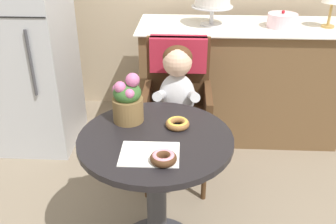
% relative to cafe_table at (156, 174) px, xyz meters
% --- Properties ---
extents(cafe_table, '(0.72, 0.72, 0.72)m').
position_rel_cafe_table_xyz_m(cafe_table, '(0.00, 0.00, 0.00)').
color(cafe_table, black).
rests_on(cafe_table, ground).
extents(wicker_chair, '(0.42, 0.45, 0.95)m').
position_rel_cafe_table_xyz_m(wicker_chair, '(0.08, 0.71, 0.13)').
color(wicker_chair, '#472D19').
rests_on(wicker_chair, ground).
extents(seated_child, '(0.27, 0.32, 0.73)m').
position_rel_cafe_table_xyz_m(seated_child, '(0.08, 0.55, 0.17)').
color(seated_child, silver).
rests_on(seated_child, ground).
extents(paper_napkin, '(0.25, 0.19, 0.00)m').
position_rel_cafe_table_xyz_m(paper_napkin, '(-0.01, -0.15, 0.21)').
color(paper_napkin, white).
rests_on(paper_napkin, cafe_table).
extents(donut_front, '(0.11, 0.11, 0.04)m').
position_rel_cafe_table_xyz_m(donut_front, '(0.10, 0.09, 0.23)').
color(donut_front, '#936033').
rests_on(donut_front, cafe_table).
extents(donut_mid, '(0.11, 0.11, 0.04)m').
position_rel_cafe_table_xyz_m(donut_mid, '(0.05, -0.20, 0.23)').
color(donut_mid, '#4C2D19').
rests_on(donut_mid, cafe_table).
extents(flower_vase, '(0.15, 0.15, 0.25)m').
position_rel_cafe_table_xyz_m(flower_vase, '(-0.15, 0.15, 0.32)').
color(flower_vase, brown).
rests_on(flower_vase, cafe_table).
extents(display_counter, '(1.56, 0.62, 0.90)m').
position_rel_cafe_table_xyz_m(display_counter, '(0.55, 1.30, -0.05)').
color(display_counter, brown).
rests_on(display_counter, ground).
extents(tiered_cake_stand, '(0.30, 0.30, 0.27)m').
position_rel_cafe_table_xyz_m(tiered_cake_stand, '(0.31, 1.30, 0.57)').
color(tiered_cake_stand, silver).
rests_on(tiered_cake_stand, display_counter).
extents(round_layer_cake, '(0.21, 0.21, 0.12)m').
position_rel_cafe_table_xyz_m(round_layer_cake, '(0.81, 1.26, 0.44)').
color(round_layer_cake, silver).
rests_on(round_layer_cake, display_counter).
extents(refrigerator, '(0.64, 0.63, 1.70)m').
position_rel_cafe_table_xyz_m(refrigerator, '(-1.05, 1.10, 0.34)').
color(refrigerator, '#B7BABF').
rests_on(refrigerator, ground).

